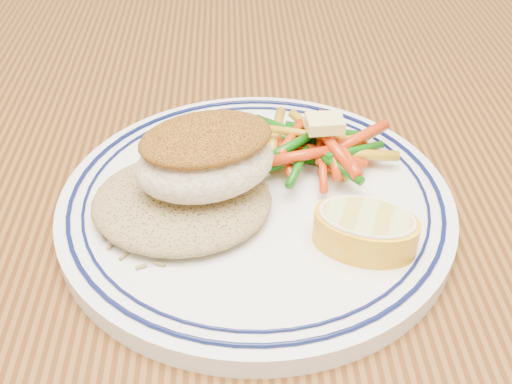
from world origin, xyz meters
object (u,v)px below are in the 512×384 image
(lemon_wedge, at_px, (366,229))
(plate, at_px, (256,204))
(dining_table, at_px, (252,316))
(fish_fillet, at_px, (206,157))
(rice_pilaf, at_px, (182,198))
(vegetable_pile, at_px, (318,146))

(lemon_wedge, bearing_deg, plate, 142.46)
(dining_table, distance_m, fish_fillet, 0.15)
(dining_table, xyz_separation_m, fish_fillet, (-0.03, 0.00, 0.15))
(dining_table, bearing_deg, plate, 67.24)
(rice_pilaf, distance_m, lemon_wedge, 0.12)
(dining_table, bearing_deg, vegetable_pile, 44.67)
(dining_table, distance_m, vegetable_pile, 0.14)
(rice_pilaf, height_order, fish_fillet, fish_fillet)
(lemon_wedge, bearing_deg, dining_table, 148.89)
(dining_table, relative_size, vegetable_pile, 13.23)
(fish_fillet, bearing_deg, vegetable_pile, 30.55)
(fish_fillet, height_order, vegetable_pile, fish_fillet)
(rice_pilaf, bearing_deg, vegetable_pile, 28.86)
(vegetable_pile, distance_m, lemon_wedge, 0.09)
(fish_fillet, distance_m, lemon_wedge, 0.11)
(rice_pilaf, distance_m, fish_fillet, 0.03)
(plate, height_order, fish_fillet, fish_fillet)
(dining_table, relative_size, plate, 5.58)
(rice_pilaf, relative_size, fish_fillet, 1.11)
(dining_table, xyz_separation_m, vegetable_pile, (0.05, 0.05, 0.13))
(plate, distance_m, fish_fillet, 0.06)
(dining_table, xyz_separation_m, lemon_wedge, (0.07, -0.04, 0.13))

